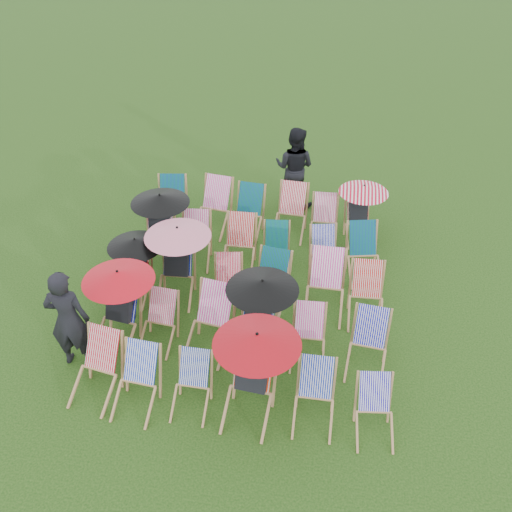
# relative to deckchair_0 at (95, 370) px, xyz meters

# --- Properties ---
(ground) EXTENTS (100.00, 100.00, 0.00)m
(ground) POSITION_rel_deckchair_0_xyz_m (1.92, 2.20, -0.48)
(ground) COLOR black
(ground) RESTS_ON ground
(deckchair_0) EXTENTS (0.78, 0.98, 0.95)m
(deckchair_0) POSITION_rel_deckchair_0_xyz_m (0.00, 0.00, 0.00)
(deckchair_0) COLOR #A77A4E
(deckchair_0) RESTS_ON ground
(deckchair_1) EXTENTS (0.68, 0.89, 0.91)m
(deckchair_1) POSITION_rel_deckchair_0_xyz_m (0.65, -0.13, -0.02)
(deckchair_1) COLOR #A77A4E
(deckchair_1) RESTS_ON ground
(deckchair_2) EXTENTS (0.56, 0.77, 0.81)m
(deckchair_2) POSITION_rel_deckchair_0_xyz_m (1.44, -0.05, -0.07)
(deckchair_2) COLOR #A77A4E
(deckchair_2) RESTS_ON ground
(deckchair_3) EXTENTS (1.21, 1.28, 1.44)m
(deckchair_3) POSITION_rel_deckchair_0_xyz_m (2.31, -0.00, 0.28)
(deckchair_3) COLOR #A77A4E
(deckchair_3) RESTS_ON ground
(deckchair_4) EXTENTS (0.59, 0.82, 0.88)m
(deckchair_4) POSITION_rel_deckchair_0_xyz_m (3.20, -0.04, -0.04)
(deckchair_4) COLOR #A77A4E
(deckchair_4) RESTS_ON ground
(deckchair_5) EXTENTS (0.62, 0.80, 0.82)m
(deckchair_5) POSITION_rel_deckchair_0_xyz_m (4.04, -0.13, -0.07)
(deckchair_5) COLOR #A77A4E
(deckchair_5) RESTS_ON ground
(deckchair_6) EXTENTS (1.14, 1.21, 1.35)m
(deckchair_6) POSITION_rel_deckchair_0_xyz_m (-0.02, 1.13, 0.23)
(deckchair_6) COLOR #A77A4E
(deckchair_6) RESTS_ON ground
(deckchair_7) EXTENTS (0.63, 0.82, 0.84)m
(deckchair_7) POSITION_rel_deckchair_0_xyz_m (0.61, 1.15, -0.06)
(deckchair_7) COLOR #A77A4E
(deckchair_7) RESTS_ON ground
(deckchair_8) EXTENTS (0.83, 1.04, 1.02)m
(deckchair_8) POSITION_rel_deckchair_0_xyz_m (1.46, 1.16, 0.03)
(deckchair_8) COLOR #A77A4E
(deckchair_8) RESTS_ON ground
(deckchair_9) EXTENTS (1.13, 1.17, 1.34)m
(deckchair_9) POSITION_rel_deckchair_0_xyz_m (2.23, 1.23, 0.23)
(deckchair_9) COLOR #A77A4E
(deckchair_9) RESTS_ON ground
(deckchair_10) EXTENTS (0.58, 0.80, 0.85)m
(deckchair_10) POSITION_rel_deckchair_0_xyz_m (3.03, 1.14, -0.05)
(deckchair_10) COLOR #A77A4E
(deckchair_10) RESTS_ON ground
(deckchair_11) EXTENTS (0.70, 0.91, 0.92)m
(deckchair_11) POSITION_rel_deckchair_0_xyz_m (3.95, 1.07, -0.02)
(deckchair_11) COLOR #A77A4E
(deckchair_11) RESTS_ON ground
(deckchair_12) EXTENTS (0.98, 1.02, 1.16)m
(deckchair_12) POSITION_rel_deckchair_0_xyz_m (-0.11, 2.26, 0.13)
(deckchair_12) COLOR #A77A4E
(deckchair_12) RESTS_ON ground
(deckchair_13) EXTENTS (1.15, 1.21, 1.37)m
(deckchair_13) POSITION_rel_deckchair_0_xyz_m (0.62, 2.38, 0.25)
(deckchair_13) COLOR #A77A4E
(deckchair_13) RESTS_ON ground
(deckchair_14) EXTENTS (0.65, 0.82, 0.82)m
(deckchair_14) POSITION_rel_deckchair_0_xyz_m (1.55, 2.29, -0.07)
(deckchair_14) COLOR #A77A4E
(deckchair_14) RESTS_ON ground
(deckchair_15) EXTENTS (0.77, 0.97, 0.95)m
(deckchair_15) POSITION_rel_deckchair_0_xyz_m (2.27, 2.30, -0.00)
(deckchair_15) COLOR #A77A4E
(deckchair_15) RESTS_ON ground
(deckchair_16) EXTENTS (0.70, 0.97, 1.03)m
(deckchair_16) POSITION_rel_deckchair_0_xyz_m (3.24, 2.32, 0.04)
(deckchair_16) COLOR #A77A4E
(deckchair_16) RESTS_ON ground
(deckchair_17) EXTENTS (0.64, 0.88, 0.93)m
(deckchair_17) POSITION_rel_deckchair_0_xyz_m (3.94, 2.22, -0.01)
(deckchair_17) COLOR #A77A4E
(deckchair_17) RESTS_ON ground
(deckchair_18) EXTENTS (1.11, 1.20, 1.32)m
(deckchair_18) POSITION_rel_deckchair_0_xyz_m (0.01, 3.46, 0.22)
(deckchair_18) COLOR #A77A4E
(deckchair_18) RESTS_ON ground
(deckchair_19) EXTENTS (0.67, 0.89, 0.92)m
(deckchair_19) POSITION_rel_deckchair_0_xyz_m (0.70, 3.39, -0.02)
(deckchair_19) COLOR #A77A4E
(deckchair_19) RESTS_ON ground
(deckchair_20) EXTENTS (0.63, 0.87, 0.94)m
(deckchair_20) POSITION_rel_deckchair_0_xyz_m (1.56, 3.37, -0.01)
(deckchair_20) COLOR #A77A4E
(deckchair_20) RESTS_ON ground
(deckchair_21) EXTENTS (0.61, 0.80, 0.82)m
(deckchair_21) POSITION_rel_deckchair_0_xyz_m (2.27, 3.43, -0.07)
(deckchair_21) COLOR #A77A4E
(deckchair_21) RESTS_ON ground
(deckchair_22) EXTENTS (0.67, 0.84, 0.82)m
(deckchair_22) POSITION_rel_deckchair_0_xyz_m (3.18, 3.41, -0.07)
(deckchair_22) COLOR #A77A4E
(deckchair_22) RESTS_ON ground
(deckchair_23) EXTENTS (0.79, 0.98, 0.95)m
(deckchair_23) POSITION_rel_deckchair_0_xyz_m (3.91, 3.40, -0.00)
(deckchair_23) COLOR #A77A4E
(deckchair_23) RESTS_ON ground
(deckchair_24) EXTENTS (0.76, 0.97, 0.98)m
(deckchair_24) POSITION_rel_deckchair_0_xyz_m (-0.07, 4.55, 0.01)
(deckchair_24) COLOR #A77A4E
(deckchair_24) RESTS_ON ground
(deckchair_25) EXTENTS (0.81, 1.03, 1.02)m
(deckchair_25) POSITION_rel_deckchair_0_xyz_m (0.81, 4.55, 0.03)
(deckchair_25) COLOR #A77A4E
(deckchair_25) RESTS_ON ground
(deckchair_26) EXTENTS (0.72, 0.94, 0.95)m
(deckchair_26) POSITION_rel_deckchair_0_xyz_m (1.54, 4.48, 0.00)
(deckchair_26) COLOR #A77A4E
(deckchair_26) RESTS_ON ground
(deckchair_27) EXTENTS (0.71, 0.94, 0.98)m
(deckchair_27) POSITION_rel_deckchair_0_xyz_m (2.43, 4.61, 0.01)
(deckchair_27) COLOR #A77A4E
(deckchair_27) RESTS_ON ground
(deckchair_28) EXTENTS (0.59, 0.81, 0.86)m
(deckchair_28) POSITION_rel_deckchair_0_xyz_m (3.12, 4.49, -0.04)
(deckchair_28) COLOR #A77A4E
(deckchair_28) RESTS_ON ground
(deckchair_29) EXTENTS (0.99, 1.07, 1.17)m
(deckchair_29) POSITION_rel_deckchair_0_xyz_m (3.82, 4.62, 0.14)
(deckchair_29) COLOR #A77A4E
(deckchair_29) RESTS_ON ground
(person_left) EXTENTS (0.69, 0.49, 1.79)m
(person_left) POSITION_rel_deckchair_0_xyz_m (-0.55, 0.54, 0.42)
(person_left) COLOR black
(person_left) RESTS_ON ground
(person_rear) EXTENTS (1.03, 0.88, 1.82)m
(person_rear) POSITION_rel_deckchair_0_xyz_m (2.38, 5.76, 0.43)
(person_rear) COLOR black
(person_rear) RESTS_ON ground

